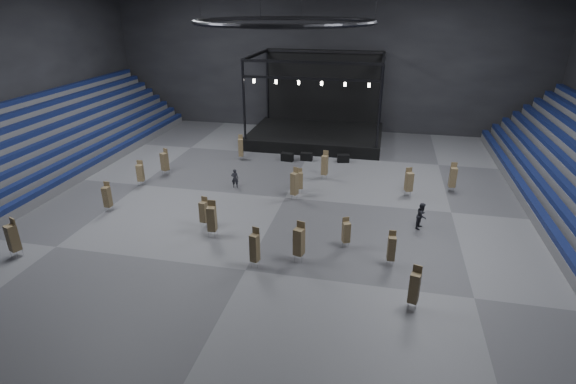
% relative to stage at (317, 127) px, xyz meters
% --- Properties ---
extents(floor, '(50.00, 50.00, 0.00)m').
position_rel_stage_xyz_m(floor, '(-0.00, -16.24, -1.45)').
color(floor, '#505052').
rests_on(floor, ground).
extents(wall_back, '(50.00, 0.20, 18.00)m').
position_rel_stage_xyz_m(wall_back, '(-0.00, 4.76, 7.55)').
color(wall_back, black).
rests_on(wall_back, ground).
extents(wall_front, '(50.00, 0.20, 18.00)m').
position_rel_stage_xyz_m(wall_front, '(-0.00, -37.24, 7.55)').
color(wall_front, black).
rests_on(wall_front, ground).
extents(bleachers_left, '(7.20, 40.00, 6.40)m').
position_rel_stage_xyz_m(bleachers_left, '(-22.94, -16.24, 0.28)').
color(bleachers_left, '#515154').
rests_on(bleachers_left, floor).
extents(stage, '(14.00, 10.00, 9.20)m').
position_rel_stage_xyz_m(stage, '(0.00, 0.00, 0.00)').
color(stage, black).
rests_on(stage, floor).
extents(truss_ring, '(12.30, 12.30, 5.15)m').
position_rel_stage_xyz_m(truss_ring, '(-0.00, -16.24, 11.55)').
color(truss_ring, black).
rests_on(truss_ring, ceiling).
extents(flight_case_left, '(1.23, 0.71, 0.78)m').
position_rel_stage_xyz_m(flight_case_left, '(-1.70, -7.64, -1.06)').
color(flight_case_left, black).
rests_on(flight_case_left, floor).
extents(flight_case_mid, '(1.14, 0.59, 0.75)m').
position_rel_stage_xyz_m(flight_case_mid, '(0.09, -7.11, -1.07)').
color(flight_case_mid, black).
rests_on(flight_case_mid, floor).
extents(flight_case_right, '(1.23, 0.81, 0.75)m').
position_rel_stage_xyz_m(flight_case_right, '(3.61, -6.87, -1.08)').
color(flight_case_right, black).
rests_on(flight_case_right, floor).
extents(chair_stack_0, '(0.71, 0.71, 2.40)m').
position_rel_stage_xyz_m(chair_stack_0, '(-11.46, -13.55, -0.18)').
color(chair_stack_0, silver).
rests_on(chair_stack_0, floor).
extents(chair_stack_1, '(0.72, 0.72, 2.52)m').
position_rel_stage_xyz_m(chair_stack_1, '(-13.99, -28.22, -0.12)').
color(chair_stack_1, silver).
rests_on(chair_stack_1, floor).
extents(chair_stack_2, '(0.63, 0.63, 2.59)m').
position_rel_stage_xyz_m(chair_stack_2, '(0.76, -16.28, -0.13)').
color(chair_stack_2, silver).
rests_on(chair_stack_2, floor).
extents(chair_stack_3, '(0.59, 0.59, 2.43)m').
position_rel_stage_xyz_m(chair_stack_3, '(9.27, -28.22, -0.19)').
color(chair_stack_3, silver).
rests_on(chair_stack_3, floor).
extents(chair_stack_4, '(0.54, 0.54, 2.43)m').
position_rel_stage_xyz_m(chair_stack_4, '(12.91, -12.11, -0.18)').
color(chair_stack_4, silver).
rests_on(chair_stack_4, floor).
extents(chair_stack_5, '(0.58, 0.58, 2.51)m').
position_rel_stage_xyz_m(chair_stack_5, '(2.44, -11.50, -0.16)').
color(chair_stack_5, silver).
rests_on(chair_stack_5, floor).
extents(chair_stack_6, '(0.56, 0.56, 2.50)m').
position_rel_stage_xyz_m(chair_stack_6, '(0.44, -26.19, -0.17)').
color(chair_stack_6, silver).
rests_on(chair_stack_6, floor).
extents(chair_stack_7, '(0.59, 0.59, 2.52)m').
position_rel_stage_xyz_m(chair_stack_7, '(-3.29, -23.30, -0.12)').
color(chair_stack_7, silver).
rests_on(chair_stack_7, floor).
extents(chair_stack_8, '(0.48, 0.48, 2.29)m').
position_rel_stage_xyz_m(chair_stack_8, '(-12.14, -21.34, -0.25)').
color(chair_stack_8, silver).
rests_on(chair_stack_8, floor).
extents(chair_stack_9, '(0.52, 0.52, 2.48)m').
position_rel_stage_xyz_m(chair_stack_9, '(-6.17, -8.22, -0.19)').
color(chair_stack_9, silver).
rests_on(chair_stack_9, floor).
extents(chair_stack_10, '(0.48, 0.48, 2.21)m').
position_rel_stage_xyz_m(chair_stack_10, '(8.14, -24.36, -0.31)').
color(chair_stack_10, silver).
rests_on(chair_stack_10, floor).
extents(chair_stack_11, '(0.55, 0.55, 2.03)m').
position_rel_stage_xyz_m(chair_stack_11, '(0.92, -14.94, -0.37)').
color(chair_stack_11, silver).
rests_on(chair_stack_11, floor).
extents(chair_stack_12, '(0.55, 0.55, 2.19)m').
position_rel_stage_xyz_m(chair_stack_12, '(-4.33, -22.14, -0.29)').
color(chair_stack_12, silver).
rests_on(chair_stack_12, floor).
extents(chair_stack_13, '(0.59, 0.59, 2.00)m').
position_rel_stage_xyz_m(chair_stack_13, '(5.38, -22.81, -0.39)').
color(chair_stack_13, silver).
rests_on(chair_stack_13, floor).
extents(chair_stack_14, '(0.69, 0.69, 2.55)m').
position_rel_stage_xyz_m(chair_stack_14, '(2.82, -25.06, -0.11)').
color(chair_stack_14, silver).
rests_on(chair_stack_14, floor).
extents(chair_stack_15, '(0.70, 0.70, 2.32)m').
position_rel_stage_xyz_m(chair_stack_15, '(9.43, -13.76, -0.21)').
color(chair_stack_15, silver).
rests_on(chair_stack_15, floor).
extents(chair_stack_16, '(0.61, 0.61, 2.16)m').
position_rel_stage_xyz_m(chair_stack_16, '(-12.32, -16.27, -0.29)').
color(chair_stack_16, silver).
rests_on(chair_stack_16, floor).
extents(man_center, '(0.65, 0.49, 1.61)m').
position_rel_stage_xyz_m(man_center, '(-4.51, -15.02, -0.65)').
color(man_center, black).
rests_on(man_center, floor).
extents(crew_member, '(0.99, 1.09, 1.84)m').
position_rel_stage_xyz_m(crew_member, '(10.14, -19.17, -0.53)').
color(crew_member, black).
rests_on(crew_member, floor).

